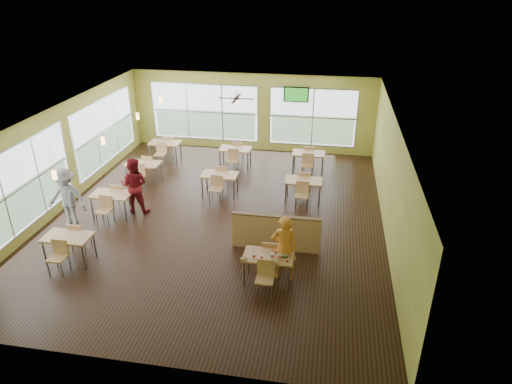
% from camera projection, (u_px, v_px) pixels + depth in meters
% --- Properties ---
extents(room, '(12.00, 12.04, 3.20)m').
position_uv_depth(room, '(216.00, 169.00, 13.45)').
color(room, black).
rests_on(room, ground).
extents(window_bays, '(9.24, 10.24, 2.38)m').
position_uv_depth(window_bays, '(167.00, 135.00, 16.63)').
color(window_bays, white).
rests_on(window_bays, room).
extents(main_table, '(1.22, 1.52, 0.87)m').
position_uv_depth(main_table, '(268.00, 259.00, 10.91)').
color(main_table, tan).
rests_on(main_table, floor).
extents(half_wall_divider, '(2.40, 0.14, 1.04)m').
position_uv_depth(half_wall_divider, '(276.00, 232.00, 12.24)').
color(half_wall_divider, tan).
rests_on(half_wall_divider, floor).
extents(dining_tables, '(6.92, 8.72, 0.87)m').
position_uv_depth(dining_tables, '(200.00, 173.00, 15.55)').
color(dining_tables, tan).
rests_on(dining_tables, floor).
extents(pendant_lights, '(0.11, 7.31, 0.86)m').
position_uv_depth(pendant_lights, '(121.00, 128.00, 14.16)').
color(pendant_lights, '#2D2119').
rests_on(pendant_lights, ceiling).
extents(ceiling_fan, '(1.25, 1.25, 0.29)m').
position_uv_depth(ceiling_fan, '(236.00, 98.00, 15.52)').
color(ceiling_fan, '#2D2119').
rests_on(ceiling_fan, ceiling).
extents(tv_backwall, '(1.00, 0.07, 0.60)m').
position_uv_depth(tv_backwall, '(296.00, 94.00, 18.04)').
color(tv_backwall, black).
rests_on(tv_backwall, wall_back).
extents(man_plaid, '(0.68, 0.49, 1.73)m').
position_uv_depth(man_plaid, '(284.00, 248.00, 10.94)').
color(man_plaid, '#E65719').
rests_on(man_plaid, floor).
extents(patron_maroon, '(0.90, 0.72, 1.79)m').
position_uv_depth(patron_maroon, '(134.00, 185.00, 14.07)').
color(patron_maroon, maroon).
rests_on(patron_maroon, floor).
extents(patron_grey, '(1.22, 0.74, 1.84)m').
position_uv_depth(patron_grey, '(66.00, 198.00, 13.22)').
color(patron_grey, slate).
rests_on(patron_grey, floor).
extents(cup_blue, '(0.08, 0.08, 0.30)m').
position_uv_depth(cup_blue, '(254.00, 256.00, 10.74)').
color(cup_blue, white).
rests_on(cup_blue, main_table).
extents(cup_yellow, '(0.08, 0.08, 0.30)m').
position_uv_depth(cup_yellow, '(262.00, 257.00, 10.69)').
color(cup_yellow, white).
rests_on(cup_yellow, main_table).
extents(cup_red_near, '(0.10, 0.10, 0.35)m').
position_uv_depth(cup_red_near, '(272.00, 255.00, 10.72)').
color(cup_red_near, white).
rests_on(cup_red_near, main_table).
extents(cup_red_far, '(0.10, 0.10, 0.34)m').
position_uv_depth(cup_red_far, '(279.00, 256.00, 10.70)').
color(cup_red_far, white).
rests_on(cup_red_far, main_table).
extents(food_basket, '(0.22, 0.22, 0.05)m').
position_uv_depth(food_basket, '(284.00, 255.00, 10.83)').
color(food_basket, black).
rests_on(food_basket, main_table).
extents(ketchup_cup, '(0.07, 0.07, 0.03)m').
position_uv_depth(ketchup_cup, '(287.00, 261.00, 10.62)').
color(ketchup_cup, '#A52A15').
rests_on(ketchup_cup, main_table).
extents(wrapper_left, '(0.18, 0.16, 0.04)m').
position_uv_depth(wrapper_left, '(244.00, 259.00, 10.69)').
color(wrapper_left, '#A58750').
rests_on(wrapper_left, main_table).
extents(wrapper_mid, '(0.19, 0.17, 0.04)m').
position_uv_depth(wrapper_mid, '(272.00, 252.00, 10.95)').
color(wrapper_mid, '#A58750').
rests_on(wrapper_mid, main_table).
extents(wrapper_right, '(0.20, 0.19, 0.04)m').
position_uv_depth(wrapper_right, '(276.00, 263.00, 10.55)').
color(wrapper_right, '#A58750').
rests_on(wrapper_right, main_table).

